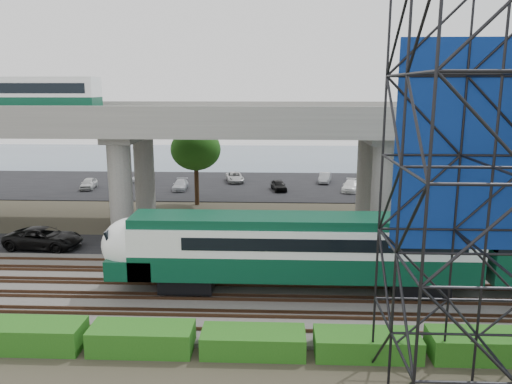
{
  "coord_description": "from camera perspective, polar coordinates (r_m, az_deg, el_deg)",
  "views": [
    {
      "loc": [
        1.96,
        -24.55,
        11.6
      ],
      "look_at": [
        0.69,
        6.0,
        5.15
      ],
      "focal_mm": 35.0,
      "sensor_mm": 36.0,
      "label": 1
    }
  ],
  "objects": [
    {
      "name": "ballast_bed",
      "position": [
        29.0,
        -1.72,
        -11.45
      ],
      "size": [
        90.0,
        12.0,
        0.2
      ],
      "primitive_type": "cube",
      "color": "slate",
      "rests_on": "ground"
    },
    {
      "name": "rail_tracks",
      "position": [
        28.93,
        -1.73,
        -11.12
      ],
      "size": [
        90.0,
        9.52,
        0.16
      ],
      "color": "#472D1E",
      "rests_on": "ballast_bed"
    },
    {
      "name": "service_road",
      "position": [
        36.96,
        -0.78,
        -6.31
      ],
      "size": [
        90.0,
        5.0,
        0.08
      ],
      "primitive_type": "cube",
      "color": "black",
      "rests_on": "ground"
    },
    {
      "name": "ground",
      "position": [
        27.22,
        -2.03,
        -13.31
      ],
      "size": [
        140.0,
        140.0,
        0.0
      ],
      "primitive_type": "plane",
      "color": "#474233",
      "rests_on": "ground"
    },
    {
      "name": "hedge_strip",
      "position": [
        23.08,
        -0.29,
        -16.65
      ],
      "size": [
        34.6,
        1.8,
        1.2
      ],
      "color": "#195313",
      "rests_on": "ground"
    },
    {
      "name": "trees",
      "position": [
        41.69,
        -6.8,
        3.52
      ],
      "size": [
        40.94,
        16.94,
        7.69
      ],
      "color": "#382314",
      "rests_on": "ground"
    },
    {
      "name": "suv",
      "position": [
        39.5,
        -23.07,
        -4.86
      ],
      "size": [
        5.73,
        3.05,
        1.53
      ],
      "primitive_type": "imported",
      "rotation": [
        0.0,
        0.0,
        1.48
      ],
      "color": "black",
      "rests_on": "service_road"
    },
    {
      "name": "parked_cars",
      "position": [
        59.2,
        1.18,
        1.28
      ],
      "size": [
        40.26,
        9.45,
        1.23
      ],
      "color": "silver",
      "rests_on": "parking_lot"
    },
    {
      "name": "harbor_water",
      "position": [
        81.4,
        0.99,
        3.74
      ],
      "size": [
        140.0,
        40.0,
        0.03
      ],
      "primitive_type": "cube",
      "color": "#41546B",
      "rests_on": "ground"
    },
    {
      "name": "parking_lot",
      "position": [
        59.71,
        0.46,
        0.76
      ],
      "size": [
        90.0,
        18.0,
        0.08
      ],
      "primitive_type": "cube",
      "color": "black",
      "rests_on": "ground"
    },
    {
      "name": "overpass",
      "position": [
        40.82,
        -2.31,
        7.15
      ],
      "size": [
        80.0,
        12.0,
        12.4
      ],
      "color": "#9E9B93",
      "rests_on": "ground"
    },
    {
      "name": "commuter_train",
      "position": [
        28.17,
        9.69,
        -6.28
      ],
      "size": [
        29.3,
        3.06,
        4.3
      ],
      "color": "black",
      "rests_on": "rail_tracks"
    }
  ]
}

